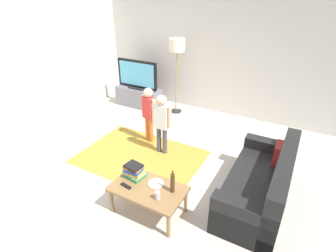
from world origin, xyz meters
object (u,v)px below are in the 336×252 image
Objects in this scene: book_stack at (134,171)px; bottle at (173,183)px; tv at (137,75)px; child_near_tv at (149,110)px; tv_stand at (139,97)px; coffee_table at (148,191)px; plate at (156,184)px; child_center at (162,119)px; tv_remote at (126,186)px; soda_can at (157,195)px; floor_lamp at (177,49)px; couch at (263,186)px.

bottle reaches higher than book_stack.
tv is at bearing 131.16° from bottle.
tv_stand is at bearing 130.86° from child_near_tv.
coffee_table is 4.55× the size of plate.
tv is at bearing 135.42° from child_center.
tv is 3.60× the size of book_stack.
soda_can is (0.50, 0.00, 0.05)m from tv_remote.
coffee_table is at bearing -69.22° from floor_lamp.
floor_lamp reaches higher than coffee_table.
tv is at bearing 150.08° from couch.
bottle is at bearing -140.44° from couch.
book_stack is (-0.30, 0.10, 0.15)m from coffee_table.
child_center reaches higher than tv_stand.
coffee_table is (2.20, -3.01, 0.13)m from tv_stand.
child_near_tv is at bearing 163.56° from couch.
floor_lamp is 1.75m from child_near_tv.
couch is 1.80× the size of coffee_table.
bottle is at bearing -49.04° from tv_stand.
child_center reaches higher than tv_remote.
coffee_table is at bearing -144.87° from couch.
couch is 5.89× the size of book_stack.
bottle is (-1.02, -0.85, 0.27)m from couch.
book_stack is at bearing -64.84° from child_near_tv.
book_stack is at bearing 161.26° from coffee_table.
floor_lamp is at bearing 114.86° from tv_remote.
tv is 3.84m from bottle.
plate is at bearing 125.27° from soda_can.
coffee_table is (2.20, -2.99, -0.48)m from tv.
child_near_tv is 2.17m from soda_can.
coffee_table is 2.96× the size of bottle.
soda_can is at bearing -54.73° from plate.
child_near_tv is at bearing 150.38° from child_center.
soda_can is (0.81, -1.52, -0.22)m from child_center.
floor_lamp is 10.47× the size of tv_remote.
child_near_tv reaches higher than tv_stand.
child_center is 5.28× the size of plate.
plate is at bearing 45.22° from tv_remote.
tv is 2.27m from child_center.
tv is at bearing 131.30° from child_near_tv.
floor_lamp is at bearing 110.78° from coffee_table.
tv is at bearing -170.24° from floor_lamp.
floor_lamp is 1.78× the size of coffee_table.
couch is (3.55, -2.04, -0.56)m from tv.
soda_can is (1.42, -3.28, -1.06)m from floor_lamp.
soda_can is (1.24, -1.76, -0.20)m from child_near_tv.
bottle is at bearing -48.84° from tv.
tv is at bearing 127.96° from soda_can.
tv reaches higher than child_near_tv.
bottle is 1.98× the size of tv_remote.
tv is 3.96m from soda_can.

